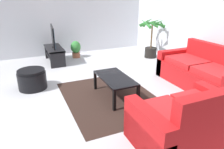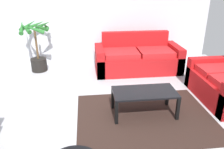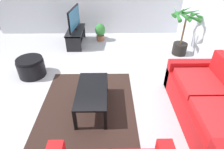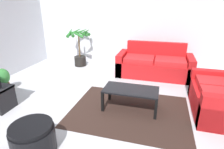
{
  "view_description": "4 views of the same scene",
  "coord_description": "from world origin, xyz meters",
  "views": [
    {
      "loc": [
        4.1,
        -1.25,
        1.93
      ],
      "look_at": [
        0.58,
        0.31,
        0.46
      ],
      "focal_mm": 34.06,
      "sensor_mm": 36.0,
      "label": 1
    },
    {
      "loc": [
        -0.26,
        -2.82,
        2.08
      ],
      "look_at": [
        0.13,
        0.46,
        0.69
      ],
      "focal_mm": 36.15,
      "sensor_mm": 36.0,
      "label": 2
    },
    {
      "loc": [
        3.14,
        0.66,
        2.41
      ],
      "look_at": [
        0.26,
        0.69,
        0.46
      ],
      "focal_mm": 29.98,
      "sensor_mm": 36.0,
      "label": 3
    },
    {
      "loc": [
        1.13,
        -2.77,
        1.92
      ],
      "look_at": [
        0.17,
        0.71,
        0.52
      ],
      "focal_mm": 29.42,
      "sensor_mm": 36.0,
      "label": 4
    }
  ],
  "objects": [
    {
      "name": "coffee_table",
      "position": [
        0.64,
        0.34,
        0.36
      ],
      "size": [
        1.03,
        0.52,
        0.42
      ],
      "color": "black",
      "rests_on": "ground"
    },
    {
      "name": "ground_plane",
      "position": [
        0.0,
        0.0,
        0.0
      ],
      "size": [
        6.6,
        6.6,
        0.0
      ],
      "primitive_type": "plane",
      "color": "#B2B2B7"
    },
    {
      "name": "area_rug",
      "position": [
        0.64,
        0.24,
        0.0
      ],
      "size": [
        2.2,
        1.7,
        0.01
      ],
      "primitive_type": "cube",
      "color": "black",
      "rests_on": "ground"
    },
    {
      "name": "tv_stand",
      "position": [
        -2.12,
        -0.35,
        0.3
      ],
      "size": [
        1.1,
        0.45,
        0.45
      ],
      "color": "black",
      "rests_on": "ground"
    },
    {
      "name": "tv",
      "position": [
        -2.12,
        -0.34,
        0.78
      ],
      "size": [
        1.03,
        0.15,
        0.62
      ],
      "color": "black",
      "rests_on": "tv_stand"
    },
    {
      "name": "potted_palm",
      "position": [
        -1.43,
        2.55,
        0.6
      ],
      "size": [
        0.77,
        0.74,
        1.23
      ],
      "color": "black",
      "rests_on": "ground"
    },
    {
      "name": "couch_main",
      "position": [
        0.97,
        2.28,
        0.3
      ],
      "size": [
        2.03,
        0.9,
        0.9
      ],
      "color": "red",
      "rests_on": "ground"
    },
    {
      "name": "potted_plant_small",
      "position": [
        -2.38,
        0.36,
        0.29
      ],
      "size": [
        0.31,
        0.31,
        0.53
      ],
      "color": "brown",
      "rests_on": "ground"
    },
    {
      "name": "ottoman",
      "position": [
        -0.44,
        -1.11,
        0.21
      ],
      "size": [
        0.59,
        0.59,
        0.42
      ],
      "color": "black",
      "rests_on": "ground"
    }
  ]
}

